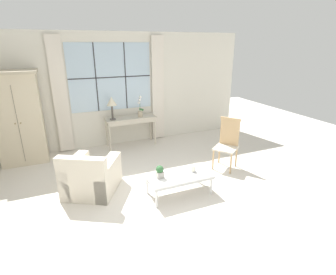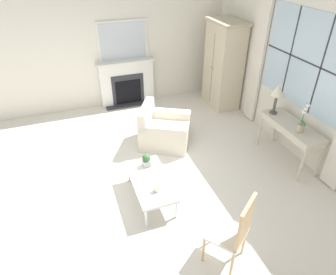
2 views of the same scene
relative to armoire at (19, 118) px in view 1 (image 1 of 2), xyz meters
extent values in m
plane|color=silver|center=(2.10, -2.67, -1.01)|extent=(14.00, 14.00, 0.00)
cube|color=silver|center=(2.10, 0.36, 0.39)|extent=(7.20, 0.06, 2.80)
cube|color=silver|center=(2.10, 0.33, 0.73)|extent=(2.01, 0.01, 1.62)
cube|color=#2D2D33|center=(1.73, 0.32, 0.73)|extent=(0.02, 0.02, 1.62)
cube|color=#2D2D33|center=(2.46, 0.32, 0.73)|extent=(0.02, 0.02, 1.62)
cube|color=#2D2D33|center=(2.10, 0.32, 0.73)|extent=(2.01, 0.02, 0.02)
cube|color=silver|center=(0.88, 0.28, 0.36)|extent=(0.33, 0.06, 2.70)
cube|color=silver|center=(3.31, 0.28, 0.36)|extent=(0.33, 0.06, 2.70)
cube|color=beige|center=(0.00, 0.00, -0.04)|extent=(0.93, 0.56, 1.95)
cube|color=#BCAE92|center=(0.00, 0.00, 0.97)|extent=(1.01, 0.62, 0.06)
cube|color=gray|center=(0.00, -0.29, -0.07)|extent=(0.01, 0.01, 1.64)
sphere|color=#997F4C|center=(-0.05, -0.29, -0.04)|extent=(0.03, 0.03, 0.03)
sphere|color=#997F4C|center=(0.05, -0.29, -0.04)|extent=(0.03, 0.03, 0.03)
cube|color=beige|center=(2.46, 0.05, -0.27)|extent=(1.27, 0.45, 0.03)
cube|color=beige|center=(2.46, 0.05, -0.33)|extent=(1.22, 0.44, 0.10)
cylinder|color=beige|center=(1.87, -0.14, -0.65)|extent=(0.04, 0.04, 0.73)
cylinder|color=beige|center=(3.06, -0.14, -0.65)|extent=(0.04, 0.04, 0.73)
cylinder|color=beige|center=(1.87, 0.23, -0.65)|extent=(0.04, 0.04, 0.73)
cylinder|color=beige|center=(3.06, 0.23, -0.65)|extent=(0.04, 0.04, 0.73)
cylinder|color=#4C4742|center=(2.00, -0.02, -0.24)|extent=(0.14, 0.14, 0.02)
cylinder|color=#4C4742|center=(2.00, -0.02, -0.06)|extent=(0.05, 0.05, 0.34)
cone|color=beige|center=(2.00, -0.02, 0.21)|extent=(0.24, 0.24, 0.21)
cylinder|color=tan|center=(2.70, -0.02, -0.18)|extent=(0.12, 0.12, 0.15)
cylinder|color=#336638|center=(2.70, -0.02, 0.09)|extent=(0.01, 0.01, 0.39)
cube|color=#336638|center=(2.74, -0.02, -0.06)|extent=(0.12, 0.02, 0.08)
sphere|color=white|center=(2.68, -0.01, 0.11)|extent=(0.07, 0.07, 0.07)
sphere|color=white|center=(2.70, -0.01, 0.18)|extent=(0.07, 0.07, 0.07)
sphere|color=white|center=(2.72, -0.01, 0.25)|extent=(0.07, 0.07, 0.07)
cube|color=beige|center=(1.21, -1.87, -0.79)|extent=(1.17, 1.20, 0.44)
cube|color=beige|center=(1.02, -2.20, -0.38)|extent=(0.80, 0.54, 0.37)
cube|color=beige|center=(0.93, -1.72, -0.72)|extent=(0.62, 0.89, 0.58)
cube|color=beige|center=(1.48, -2.02, -0.72)|extent=(0.62, 0.89, 0.58)
cube|color=beige|center=(3.93, -2.04, -0.55)|extent=(0.62, 0.62, 0.03)
cube|color=tan|center=(4.08, -1.92, -0.26)|extent=(0.27, 0.35, 0.55)
cube|color=tan|center=(4.08, -1.92, 0.03)|extent=(0.29, 0.37, 0.05)
cylinder|color=tan|center=(3.89, -2.31, -0.79)|extent=(0.04, 0.04, 0.44)
cylinder|color=tan|center=(3.66, -2.00, -0.79)|extent=(0.04, 0.04, 0.44)
cylinder|color=tan|center=(4.19, -2.08, -0.79)|extent=(0.04, 0.04, 0.44)
cylinder|color=tan|center=(3.96, -1.78, -0.79)|extent=(0.04, 0.04, 0.44)
cube|color=silver|center=(2.59, -2.60, -0.64)|extent=(1.13, 0.56, 0.03)
cube|color=beige|center=(2.59, -2.60, -0.68)|extent=(1.11, 0.55, 0.04)
cylinder|color=silver|center=(2.08, -2.83, -0.83)|extent=(0.04, 0.04, 0.35)
cylinder|color=silver|center=(3.10, -2.83, -0.83)|extent=(0.04, 0.04, 0.35)
cylinder|color=silver|center=(2.08, -2.37, -0.83)|extent=(0.04, 0.04, 0.35)
cylinder|color=silver|center=(3.10, -2.37, -0.83)|extent=(0.04, 0.04, 0.35)
cube|color=#BCB7AD|center=(2.24, -2.55, -0.58)|extent=(0.12, 0.12, 0.11)
sphere|color=#336638|center=(2.24, -2.55, -0.48)|extent=(0.13, 0.13, 0.13)
cylinder|color=silver|center=(2.87, -2.58, -0.63)|extent=(0.12, 0.12, 0.01)
cylinder|color=white|center=(2.87, -2.58, -0.57)|extent=(0.09, 0.09, 0.10)
cylinder|color=black|center=(2.87, -2.58, -0.51)|extent=(0.00, 0.00, 0.01)
camera|label=1|loc=(0.82, -6.24, 1.51)|focal=28.00mm
camera|label=2|loc=(5.95, -3.52, 2.41)|focal=32.00mm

